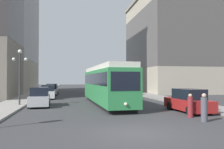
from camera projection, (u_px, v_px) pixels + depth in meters
The scene contains 14 objects.
ground_plane at pixel (138, 133), 11.03m from camera, with size 200.00×200.00×0.00m, color #38383A.
sidewalk_left at pixel (42, 91), 48.71m from camera, with size 3.07×120.00×0.15m, color gray.
sidewalk_right at pixel (124, 90), 51.97m from camera, with size 3.07×120.00×0.15m, color gray.
streetcar at pixel (106, 84), 23.51m from camera, with size 3.25×14.64×3.89m.
transit_bus at pixel (112, 83), 39.77m from camera, with size 2.94×12.62×3.45m.
parked_car_left_near at pixel (40, 97), 21.84m from camera, with size 2.09×4.47×1.82m.
parked_car_left_mid at pixel (52, 90), 37.47m from camera, with size 1.99×4.56×1.82m.
parked_car_right_far at pixel (188, 101), 18.17m from camera, with size 2.08×4.85×1.82m.
parked_car_left_far at pixel (48, 92), 30.49m from camera, with size 2.03×4.67×1.82m.
pedestrian_crossing_near at pixel (190, 106), 15.55m from camera, with size 0.36×0.36×1.61m.
pedestrian_crossing_far at pixel (204, 108), 13.97m from camera, with size 0.39×0.39×1.73m.
lamp_post_left_near at pixel (20, 68), 21.92m from camera, with size 1.41×0.36×5.28m.
building_left_corner at pixel (5, 26), 44.36m from camera, with size 11.04×18.71×24.91m.
building_right_corner at pixel (171, 44), 47.30m from camera, with size 14.52×20.82×19.23m.
Camera 1 is at (-3.26, -10.66, 2.60)m, focal length 36.77 mm.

